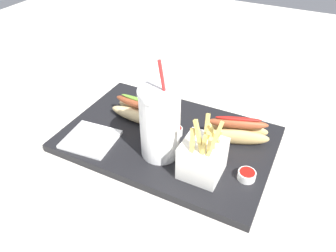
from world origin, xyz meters
TOP-DOWN VIEW (x-y plane):
  - ground_plane at (0.00, 0.00)m, footprint 2.40×2.40m
  - food_tray at (0.00, 0.00)m, footprint 0.50×0.33m
  - soda_cup at (0.01, -0.06)m, footprint 0.09×0.09m
  - fries_basket at (0.12, -0.08)m, footprint 0.08×0.09m
  - hot_dog_1 at (-0.10, 0.03)m, footprint 0.15×0.07m
  - hot_dog_2 at (0.15, 0.06)m, footprint 0.16×0.10m
  - ketchup_cup_1 at (0.02, 0.01)m, footprint 0.03×0.03m
  - ketchup_cup_2 at (0.21, -0.05)m, footprint 0.04×0.04m
  - napkin_stack at (-0.16, -0.10)m, footprint 0.13×0.12m

SIDE VIEW (x-z plane):
  - ground_plane at x=0.00m, z-range -0.02..0.00m
  - food_tray at x=0.00m, z-range 0.00..0.02m
  - napkin_stack at x=-0.16m, z-range 0.02..0.03m
  - ketchup_cup_2 at x=0.21m, z-range 0.02..0.04m
  - ketchup_cup_1 at x=0.02m, z-range 0.02..0.04m
  - hot_dog_1 at x=-0.10m, z-range 0.01..0.07m
  - hot_dog_2 at x=0.15m, z-range 0.01..0.08m
  - fries_basket at x=0.12m, z-range -0.01..0.14m
  - soda_cup at x=0.01m, z-range -0.01..0.22m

